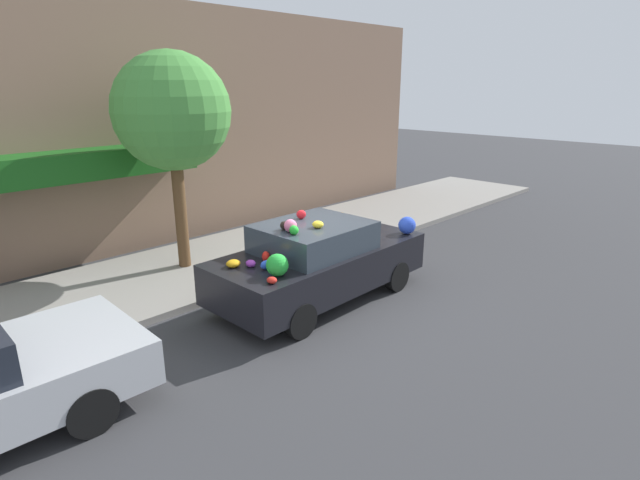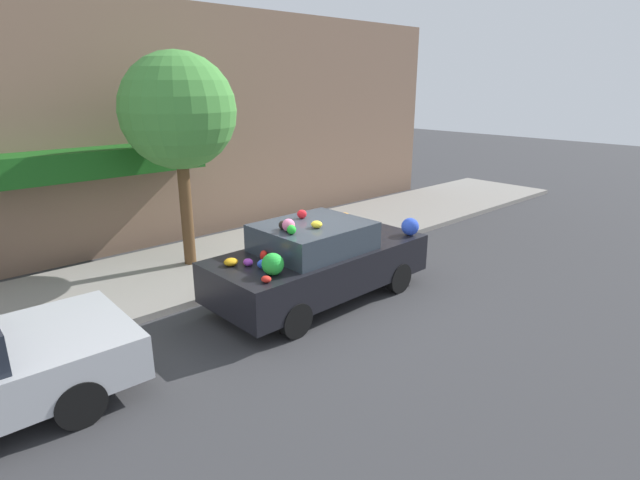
{
  "view_description": "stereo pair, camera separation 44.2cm",
  "coord_description": "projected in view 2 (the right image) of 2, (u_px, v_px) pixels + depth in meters",
  "views": [
    {
      "loc": [
        -5.91,
        -5.92,
        3.72
      ],
      "look_at": [
        0.0,
        -0.12,
        1.11
      ],
      "focal_mm": 28.0,
      "sensor_mm": 36.0,
      "label": 1
    },
    {
      "loc": [
        -5.59,
        -6.23,
        3.72
      ],
      "look_at": [
        0.0,
        -0.12,
        1.11
      ],
      "focal_mm": 28.0,
      "sensor_mm": 36.0,
      "label": 2
    }
  ],
  "objects": [
    {
      "name": "ground_plane",
      "position": [
        316.0,
        296.0,
        9.1
      ],
      "size": [
        60.0,
        60.0,
        0.0
      ],
      "primitive_type": "plane",
      "color": "#38383A"
    },
    {
      "name": "sidewalk_curb",
      "position": [
        234.0,
        257.0,
        10.98
      ],
      "size": [
        24.0,
        3.2,
        0.12
      ],
      "color": "gray",
      "rests_on": "ground"
    },
    {
      "name": "building_facade",
      "position": [
        171.0,
        128.0,
        11.65
      ],
      "size": [
        18.0,
        1.2,
        5.49
      ],
      "color": "#846651",
      "rests_on": "ground"
    },
    {
      "name": "street_tree",
      "position": [
        178.0,
        112.0,
        9.52
      ],
      "size": [
        2.22,
        2.22,
        4.2
      ],
      "color": "brown",
      "rests_on": "sidewalk_curb"
    },
    {
      "name": "fire_hydrant",
      "position": [
        302.0,
        243.0,
        10.58
      ],
      "size": [
        0.2,
        0.2,
        0.7
      ],
      "color": "gold",
      "rests_on": "sidewalk_curb"
    },
    {
      "name": "art_car",
      "position": [
        319.0,
        260.0,
        8.77
      ],
      "size": [
        4.07,
        1.79,
        1.65
      ],
      "rotation": [
        0.0,
        0.0,
        0.02
      ],
      "color": "black",
      "rests_on": "ground"
    }
  ]
}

